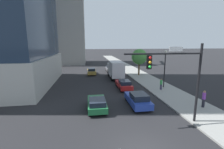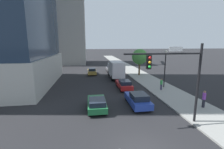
{
  "view_description": "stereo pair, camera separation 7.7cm",
  "coord_description": "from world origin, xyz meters",
  "px_view_note": "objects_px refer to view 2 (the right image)",
  "views": [
    {
      "loc": [
        -3.32,
        -8.44,
        6.71
      ],
      "look_at": [
        -0.66,
        8.81,
        3.32
      ],
      "focal_mm": 25.45,
      "sensor_mm": 36.0,
      "label": 1
    },
    {
      "loc": [
        -3.24,
        -8.45,
        6.71
      ],
      "look_at": [
        -0.66,
        8.81,
        3.32
      ],
      "focal_mm": 25.45,
      "sensor_mm": 36.0,
      "label": 2
    }
  ],
  "objects_px": {
    "car_gold": "(92,71)",
    "pedestrian_green_shirt": "(161,84)",
    "construction_building": "(65,14)",
    "box_truck": "(116,69)",
    "traffic_light_pole": "(177,71)",
    "car_red": "(124,84)",
    "street_lamp": "(165,63)",
    "car_green": "(97,103)",
    "car_gray": "(110,69)",
    "street_tree": "(140,57)",
    "car_blue": "(138,99)",
    "pedestrian_purple_shirt": "(204,99)"
  },
  "relations": [
    {
      "from": "car_green",
      "to": "car_blue",
      "type": "xyz_separation_m",
      "value": [
        4.49,
        0.42,
        0.05
      ]
    },
    {
      "from": "car_blue",
      "to": "street_lamp",
      "type": "bearing_deg",
      "value": 45.67
    },
    {
      "from": "street_lamp",
      "to": "car_blue",
      "type": "xyz_separation_m",
      "value": [
        -6.14,
        -6.29,
        -3.1
      ]
    },
    {
      "from": "box_truck",
      "to": "street_tree",
      "type": "bearing_deg",
      "value": 22.38
    },
    {
      "from": "car_blue",
      "to": "box_truck",
      "type": "distance_m",
      "value": 14.07
    },
    {
      "from": "traffic_light_pole",
      "to": "pedestrian_green_shirt",
      "type": "bearing_deg",
      "value": 70.17
    },
    {
      "from": "traffic_light_pole",
      "to": "car_gold",
      "type": "height_order",
      "value": "traffic_light_pole"
    },
    {
      "from": "construction_building",
      "to": "car_green",
      "type": "height_order",
      "value": "construction_building"
    },
    {
      "from": "construction_building",
      "to": "car_gold",
      "type": "bearing_deg",
      "value": -70.22
    },
    {
      "from": "street_lamp",
      "to": "car_green",
      "type": "height_order",
      "value": "street_lamp"
    },
    {
      "from": "construction_building",
      "to": "box_truck",
      "type": "height_order",
      "value": "construction_building"
    },
    {
      "from": "street_lamp",
      "to": "car_red",
      "type": "height_order",
      "value": "street_lamp"
    },
    {
      "from": "car_green",
      "to": "car_gray",
      "type": "height_order",
      "value": "car_gray"
    },
    {
      "from": "car_red",
      "to": "street_tree",
      "type": "bearing_deg",
      "value": 59.94
    },
    {
      "from": "traffic_light_pole",
      "to": "street_lamp",
      "type": "xyz_separation_m",
      "value": [
        4.44,
        10.69,
        -0.76
      ]
    },
    {
      "from": "street_tree",
      "to": "box_truck",
      "type": "xyz_separation_m",
      "value": [
        -5.45,
        -2.25,
        -2.1
      ]
    },
    {
      "from": "car_gold",
      "to": "pedestrian_green_shirt",
      "type": "height_order",
      "value": "pedestrian_green_shirt"
    },
    {
      "from": "car_gold",
      "to": "car_blue",
      "type": "height_order",
      "value": "car_blue"
    },
    {
      "from": "car_gray",
      "to": "box_truck",
      "type": "xyz_separation_m",
      "value": [
        0.0,
        -7.92,
        1.17
      ]
    },
    {
      "from": "car_gray",
      "to": "traffic_light_pole",
      "type": "bearing_deg",
      "value": -86.3
    },
    {
      "from": "traffic_light_pole",
      "to": "box_truck",
      "type": "height_order",
      "value": "traffic_light_pole"
    },
    {
      "from": "street_lamp",
      "to": "car_gold",
      "type": "height_order",
      "value": "street_lamp"
    },
    {
      "from": "car_green",
      "to": "car_gray",
      "type": "distance_m",
      "value": 22.81
    },
    {
      "from": "construction_building",
      "to": "pedestrian_purple_shirt",
      "type": "xyz_separation_m",
      "value": [
        18.96,
        -42.71,
        -15.26
      ]
    },
    {
      "from": "construction_building",
      "to": "pedestrian_purple_shirt",
      "type": "bearing_deg",
      "value": -66.07
    },
    {
      "from": "traffic_light_pole",
      "to": "box_truck",
      "type": "bearing_deg",
      "value": 95.29
    },
    {
      "from": "traffic_light_pole",
      "to": "car_blue",
      "type": "height_order",
      "value": "traffic_light_pole"
    },
    {
      "from": "car_red",
      "to": "box_truck",
      "type": "distance_m",
      "value": 7.28
    },
    {
      "from": "pedestrian_green_shirt",
      "to": "car_red",
      "type": "bearing_deg",
      "value": 161.04
    },
    {
      "from": "street_tree",
      "to": "car_green",
      "type": "distance_m",
      "value": 19.7
    },
    {
      "from": "box_truck",
      "to": "traffic_light_pole",
      "type": "bearing_deg",
      "value": -84.71
    },
    {
      "from": "car_blue",
      "to": "pedestrian_green_shirt",
      "type": "distance_m",
      "value": 7.22
    },
    {
      "from": "traffic_light_pole",
      "to": "car_green",
      "type": "xyz_separation_m",
      "value": [
        -6.19,
        3.98,
        -3.91
      ]
    },
    {
      "from": "street_lamp",
      "to": "car_blue",
      "type": "relative_size",
      "value": 1.24
    },
    {
      "from": "car_gold",
      "to": "pedestrian_purple_shirt",
      "type": "distance_m",
      "value": 23.55
    },
    {
      "from": "car_gold",
      "to": "car_gray",
      "type": "relative_size",
      "value": 1.05
    },
    {
      "from": "car_red",
      "to": "street_lamp",
      "type": "bearing_deg",
      "value": -5.17
    },
    {
      "from": "construction_building",
      "to": "traffic_light_pole",
      "type": "xyz_separation_m",
      "value": [
        14.08,
        -45.37,
        -11.72
      ]
    },
    {
      "from": "car_green",
      "to": "box_truck",
      "type": "height_order",
      "value": "box_truck"
    },
    {
      "from": "car_green",
      "to": "box_truck",
      "type": "bearing_deg",
      "value": 72.73
    },
    {
      "from": "street_lamp",
      "to": "street_tree",
      "type": "bearing_deg",
      "value": 93.96
    },
    {
      "from": "traffic_light_pole",
      "to": "pedestrian_purple_shirt",
      "type": "distance_m",
      "value": 6.59
    },
    {
      "from": "traffic_light_pole",
      "to": "street_tree",
      "type": "xyz_separation_m",
      "value": [
        3.75,
        20.66,
        -0.61
      ]
    },
    {
      "from": "car_blue",
      "to": "car_red",
      "type": "distance_m",
      "value": 6.84
    },
    {
      "from": "car_green",
      "to": "pedestrian_green_shirt",
      "type": "relative_size",
      "value": 2.61
    },
    {
      "from": "car_gray",
      "to": "car_blue",
      "type": "bearing_deg",
      "value": -90.0
    },
    {
      "from": "car_green",
      "to": "pedestrian_green_shirt",
      "type": "xyz_separation_m",
      "value": [
        9.61,
        5.5,
        0.27
      ]
    },
    {
      "from": "car_red",
      "to": "pedestrian_green_shirt",
      "type": "distance_m",
      "value": 5.43
    },
    {
      "from": "street_tree",
      "to": "car_green",
      "type": "relative_size",
      "value": 1.31
    },
    {
      "from": "car_red",
      "to": "pedestrian_purple_shirt",
      "type": "xyz_separation_m",
      "value": [
        6.58,
        -8.58,
        0.38
      ]
    }
  ]
}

